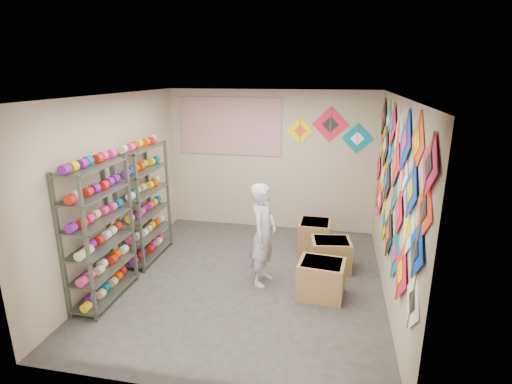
% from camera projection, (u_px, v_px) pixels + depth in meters
% --- Properties ---
extents(ground, '(4.50, 4.50, 0.00)m').
position_uv_depth(ground, '(246.00, 280.00, 6.00)').
color(ground, '#302D2A').
extents(room_walls, '(4.50, 4.50, 4.50)m').
position_uv_depth(room_walls, '(245.00, 174.00, 5.52)').
color(room_walls, tan).
rests_on(room_walls, ground).
extents(shelf_rack_front, '(0.40, 1.10, 1.90)m').
position_uv_depth(shelf_rack_front, '(99.00, 234.00, 5.26)').
color(shelf_rack_front, '#4C5147').
rests_on(shelf_rack_front, ground).
extents(shelf_rack_back, '(0.40, 1.10, 1.90)m').
position_uv_depth(shelf_rack_back, '(145.00, 204.00, 6.48)').
color(shelf_rack_back, '#4C5147').
rests_on(shelf_rack_back, ground).
extents(string_spools, '(0.12, 2.36, 0.12)m').
position_uv_depth(string_spools, '(124.00, 211.00, 5.84)').
color(string_spools, '#E62B77').
rests_on(string_spools, ground).
extents(kite_wall_display, '(0.06, 4.26, 2.11)m').
position_uv_depth(kite_wall_display, '(394.00, 181.00, 5.15)').
color(kite_wall_display, white).
rests_on(kite_wall_display, room_walls).
extents(back_wall_kites, '(1.59, 0.02, 0.86)m').
position_uv_depth(back_wall_kites, '(331.00, 130.00, 7.32)').
color(back_wall_kites, '#FADE00').
rests_on(back_wall_kites, room_walls).
extents(poster, '(2.00, 0.01, 1.10)m').
position_uv_depth(poster, '(230.00, 126.00, 7.67)').
color(poster, '#7D52B3').
rests_on(poster, room_walls).
extents(shopkeeper, '(0.69, 0.57, 1.52)m').
position_uv_depth(shopkeeper, '(263.00, 235.00, 5.73)').
color(shopkeeper, beige).
rests_on(shopkeeper, ground).
extents(carton_a, '(0.67, 0.58, 0.51)m').
position_uv_depth(carton_a, '(321.00, 279.00, 5.51)').
color(carton_a, brown).
rests_on(carton_a, ground).
extents(carton_b, '(0.66, 0.57, 0.49)m').
position_uv_depth(carton_b, '(331.00, 254.00, 6.28)').
color(carton_b, brown).
rests_on(carton_b, ground).
extents(carton_c, '(0.55, 0.60, 0.52)m').
position_uv_depth(carton_c, '(314.00, 235.00, 6.98)').
color(carton_c, brown).
rests_on(carton_c, ground).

